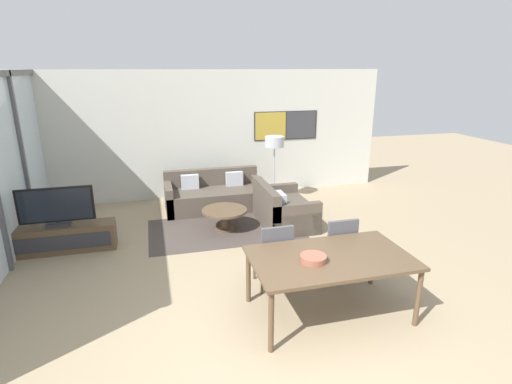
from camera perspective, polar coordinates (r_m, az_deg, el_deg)
The scene contains 13 objects.
ground_plane at distance 4.43m, azimuth 6.80°, elevation -22.58°, with size 24.00×24.00×0.00m, color #9E896B.
wall_back at distance 9.06m, azimuth -6.01°, elevation 8.18°, with size 7.98×0.09×2.80m.
area_rug at distance 7.36m, azimuth -4.47°, elevation -5.32°, with size 2.72×1.63×0.01m.
tv_console at distance 7.15m, azimuth -26.08°, elevation -5.97°, with size 1.67×0.39×0.44m.
television at distance 6.97m, azimuth -26.65°, elevation -1.94°, with size 1.12×0.20×0.63m.
sofa_main at distance 8.41m, azimuth -6.06°, elevation -0.51°, with size 1.99×0.91×0.78m.
sofa_side at distance 7.50m, azimuth 3.62°, elevation -2.69°, with size 0.91×1.36×0.78m.
coffee_table at distance 7.25m, azimuth -4.52°, elevation -3.21°, with size 0.82×0.82×0.39m.
dining_table at distance 4.78m, azimuth 10.61°, elevation -9.70°, with size 1.85×1.09×0.75m.
dining_chair_left at distance 5.30m, azimuth 2.63°, elevation -8.58°, with size 0.46×0.46×0.92m.
dining_chair_centre at distance 5.62m, azimuth 11.61°, elevation -7.40°, with size 0.46×0.46×0.92m.
fruit_bowl at distance 4.59m, azimuth 8.18°, elevation -9.32°, with size 0.30×0.30×0.07m.
floor_lamp at distance 8.45m, azimuth 2.65°, elevation 6.63°, with size 0.40×0.40×1.46m.
Camera 1 is at (-1.33, -3.13, 2.84)m, focal length 28.00 mm.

